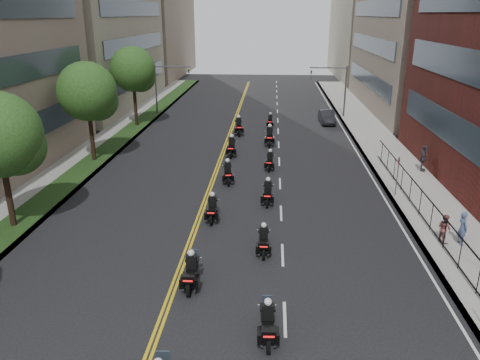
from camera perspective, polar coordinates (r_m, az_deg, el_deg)
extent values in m
cube|color=gray|center=(37.85, 18.25, 1.98)|extent=(4.00, 90.00, 0.15)
cube|color=gray|center=(39.42, -17.89, 2.70)|extent=(4.00, 90.00, 0.15)
cube|color=#1B3B15|center=(39.10, -16.81, 2.83)|extent=(2.00, 90.00, 0.04)
cube|color=#333F4C|center=(30.24, 26.03, 3.42)|extent=(0.12, 25.80, 1.80)
cube|color=#333F4C|center=(29.52, 27.19, 10.88)|extent=(0.12, 25.80, 1.80)
cube|color=#333F4C|center=(59.58, 15.28, 11.82)|extent=(0.12, 24.08, 1.80)
cube|color=#333F4C|center=(59.21, 15.63, 15.65)|extent=(0.12, 24.08, 1.80)
cube|color=#333F4C|center=(59.12, 16.01, 19.51)|extent=(0.12, 24.08, 1.80)
cube|color=gray|center=(90.05, 17.17, 20.17)|extent=(15.00, 28.00, 26.00)
cube|color=#333F4C|center=(32.49, -26.76, 4.31)|extent=(0.12, 25.80, 1.80)
cube|color=#333F4C|center=(60.75, -12.12, 12.21)|extent=(0.12, 24.08, 1.80)
cube|color=#333F4C|center=(60.39, -12.40, 15.97)|extent=(0.12, 24.08, 1.80)
cube|color=#333F4C|center=(60.29, -12.69, 19.76)|extent=(0.12, 24.08, 1.80)
cube|color=gray|center=(91.37, -12.45, 20.53)|extent=(16.00, 28.00, 26.00)
cube|color=black|center=(25.36, 23.18, -3.61)|extent=(0.05, 28.00, 0.05)
cube|color=black|center=(25.86, 22.80, -6.26)|extent=(0.05, 28.00, 0.05)
cylinder|color=black|center=(27.29, -26.52, -0.67)|extent=(0.32, 0.32, 4.83)
sphere|color=#1E4316|center=(26.75, -25.67, 3.75)|extent=(3.08, 3.08, 3.08)
cylinder|color=black|center=(37.61, -17.69, 5.86)|extent=(0.32, 0.32, 5.11)
sphere|color=#1E4316|center=(37.07, -18.16, 10.24)|extent=(4.40, 4.40, 4.40)
sphere|color=#1E4316|center=(37.33, -16.95, 9.28)|extent=(3.08, 3.08, 3.08)
cylinder|color=black|center=(48.70, -12.68, 9.45)|extent=(0.32, 0.32, 5.39)
sphere|color=#1E4316|center=(48.28, -12.96, 13.05)|extent=(4.40, 4.40, 4.40)
sphere|color=#1E4316|center=(48.58, -12.06, 12.24)|extent=(3.08, 3.08, 3.08)
cylinder|color=#3F3F44|center=(53.23, 12.70, 10.41)|extent=(0.18, 0.18, 5.60)
cylinder|color=#3F3F44|center=(52.63, 10.71, 13.30)|extent=(4.00, 0.14, 0.14)
imported|color=black|center=(52.55, 8.66, 12.53)|extent=(0.16, 0.20, 1.00)
cylinder|color=#3F3F44|center=(54.22, -10.20, 10.73)|extent=(0.18, 0.18, 5.60)
cylinder|color=#3F3F44|center=(53.44, -8.24, 13.53)|extent=(4.00, 0.14, 0.14)
imported|color=black|center=(53.19, -6.25, 12.71)|extent=(0.16, 0.20, 1.00)
cylinder|color=black|center=(16.86, 3.47, -19.38)|extent=(0.17, 0.65, 0.65)
cylinder|color=black|center=(18.06, 3.26, -16.34)|extent=(0.17, 0.65, 0.65)
cube|color=black|center=(17.29, 3.38, -17.11)|extent=(0.47, 1.30, 0.38)
cube|color=silver|center=(17.46, 3.36, -17.59)|extent=(0.39, 0.54, 0.29)
cube|color=black|center=(16.55, 3.51, -18.05)|extent=(0.52, 0.43, 0.30)
cube|color=red|center=(16.40, 3.54, -18.53)|extent=(0.38, 0.05, 0.07)
cube|color=black|center=(17.05, 3.41, -15.73)|extent=(0.43, 0.29, 0.59)
sphere|color=silver|center=(16.83, 3.43, -14.60)|extent=(0.28, 0.28, 0.28)
cylinder|color=black|center=(19.68, -6.24, -13.04)|extent=(0.15, 0.67, 0.67)
cylinder|color=black|center=(21.01, -5.56, -10.73)|extent=(0.15, 0.67, 0.67)
cube|color=black|center=(20.20, -5.92, -11.18)|extent=(0.43, 1.34, 0.39)
cube|color=silver|center=(20.36, -5.87, -11.66)|extent=(0.38, 0.55, 0.30)
cube|color=black|center=(19.41, -6.30, -11.76)|extent=(0.52, 0.42, 0.32)
cube|color=red|center=(19.25, -6.40, -12.13)|extent=(0.39, 0.04, 0.07)
cube|color=black|center=(19.99, -5.95, -9.89)|extent=(0.44, 0.28, 0.61)
sphere|color=silver|center=(19.80, -5.98, -8.83)|extent=(0.29, 0.29, 0.29)
cylinder|color=black|center=(22.19, 2.87, -8.95)|extent=(0.14, 0.63, 0.62)
cylinder|color=black|center=(23.49, 2.88, -7.24)|extent=(0.14, 0.63, 0.62)
cube|color=black|center=(22.72, 2.89, -7.50)|extent=(0.41, 1.25, 0.37)
cube|color=silver|center=(22.86, 2.88, -7.91)|extent=(0.36, 0.51, 0.28)
cube|color=black|center=(21.97, 2.90, -7.86)|extent=(0.48, 0.39, 0.29)
cube|color=red|center=(21.81, 2.90, -8.13)|extent=(0.37, 0.04, 0.06)
cube|color=black|center=(22.56, 2.91, -6.41)|extent=(0.41, 0.27, 0.57)
sphere|color=silver|center=(22.40, 2.92, -5.51)|extent=(0.27, 0.27, 0.27)
cylinder|color=black|center=(25.61, -3.52, -4.84)|extent=(0.16, 0.66, 0.65)
cylinder|color=black|center=(27.01, -3.23, -3.49)|extent=(0.16, 0.66, 0.65)
cube|color=black|center=(26.20, -3.39, -3.61)|extent=(0.45, 1.31, 0.38)
cube|color=silver|center=(26.33, -3.37, -4.01)|extent=(0.39, 0.54, 0.29)
cube|color=black|center=(25.40, -3.55, -3.82)|extent=(0.52, 0.42, 0.31)
cube|color=red|center=(25.23, -3.59, -4.04)|extent=(0.39, 0.04, 0.07)
cube|color=black|center=(26.06, -3.40, -2.60)|extent=(0.43, 0.29, 0.60)
sphere|color=silver|center=(25.91, -3.41, -1.76)|extent=(0.28, 0.28, 0.28)
cylinder|color=black|center=(27.82, 3.32, -2.77)|extent=(0.16, 0.67, 0.67)
cylinder|color=black|center=(29.27, 3.46, -1.60)|extent=(0.16, 0.67, 0.67)
cube|color=black|center=(28.44, 3.41, -1.66)|extent=(0.45, 1.33, 0.39)
cube|color=silver|center=(28.57, 3.40, -2.04)|extent=(0.39, 0.55, 0.29)
cube|color=black|center=(27.63, 3.35, -1.79)|extent=(0.52, 0.43, 0.31)
cube|color=red|center=(27.45, 3.33, -1.99)|extent=(0.39, 0.04, 0.07)
cube|color=black|center=(28.32, 3.43, -0.70)|extent=(0.44, 0.29, 0.61)
sphere|color=silver|center=(28.18, 3.45, 0.09)|extent=(0.28, 0.28, 0.28)
cylinder|color=black|center=(31.26, -1.44, -0.16)|extent=(0.23, 0.69, 0.68)
cylinder|color=black|center=(32.76, -1.56, 0.79)|extent=(0.23, 0.69, 0.68)
cube|color=black|center=(31.91, -1.51, 0.80)|extent=(0.59, 1.39, 0.40)
cube|color=silver|center=(32.03, -1.51, 0.44)|extent=(0.45, 0.59, 0.30)
cube|color=black|center=(31.08, -1.45, 0.74)|extent=(0.57, 0.48, 0.32)
cube|color=red|center=(30.89, -1.43, 0.58)|extent=(0.40, 0.08, 0.07)
cube|color=black|center=(31.80, -1.52, 1.67)|extent=(0.47, 0.33, 0.62)
sphere|color=silver|center=(31.69, -1.53, 2.40)|extent=(0.29, 0.29, 0.29)
cylinder|color=black|center=(34.07, 3.56, 1.46)|extent=(0.18, 0.63, 0.62)
cylinder|color=black|center=(35.46, 3.77, 2.19)|extent=(0.18, 0.63, 0.62)
cube|color=black|center=(34.69, 3.67, 2.24)|extent=(0.48, 1.26, 0.37)
cube|color=silver|center=(34.79, 3.67, 1.93)|extent=(0.39, 0.53, 0.27)
cube|color=black|center=(33.92, 3.57, 2.22)|extent=(0.50, 0.42, 0.29)
cube|color=red|center=(33.75, 3.54, 2.10)|extent=(0.37, 0.06, 0.06)
cube|color=black|center=(34.60, 3.70, 2.98)|extent=(0.42, 0.29, 0.57)
sphere|color=silver|center=(34.50, 3.71, 3.60)|extent=(0.27, 0.27, 0.27)
cylinder|color=black|center=(37.22, -1.13, 3.16)|extent=(0.15, 0.72, 0.72)
cylinder|color=black|center=(38.84, -0.91, 3.86)|extent=(0.15, 0.72, 0.72)
cube|color=black|center=(37.95, -1.02, 3.95)|extent=(0.45, 1.43, 0.42)
cube|color=silver|center=(38.06, -1.01, 3.62)|extent=(0.40, 0.58, 0.32)
cube|color=black|center=(37.07, -1.14, 3.97)|extent=(0.55, 0.45, 0.34)
cube|color=red|center=(36.86, -1.17, 3.85)|extent=(0.42, 0.03, 0.07)
cube|color=black|center=(37.86, -1.02, 4.74)|extent=(0.47, 0.30, 0.66)
sphere|color=silver|center=(37.76, -1.02, 5.40)|extent=(0.31, 0.31, 0.31)
cylinder|color=black|center=(40.40, 3.61, 4.48)|extent=(0.16, 0.76, 0.76)
cylinder|color=black|center=(42.12, 3.63, 5.11)|extent=(0.16, 0.76, 0.76)
cube|color=black|center=(41.18, 3.63, 5.22)|extent=(0.47, 1.50, 0.45)
cube|color=silver|center=(41.30, 3.62, 4.90)|extent=(0.42, 0.61, 0.33)
cube|color=black|center=(40.25, 3.62, 5.27)|extent=(0.58, 0.47, 0.36)
cube|color=red|center=(40.03, 3.62, 5.16)|extent=(0.45, 0.03, 0.08)
cube|color=black|center=(41.10, 3.64, 5.99)|extent=(0.49, 0.31, 0.69)
sphere|color=silver|center=(41.00, 3.66, 6.63)|extent=(0.32, 0.32, 0.32)
cylinder|color=black|center=(43.97, -0.11, 5.78)|extent=(0.24, 0.77, 0.76)
cylinder|color=black|center=(45.71, -0.22, 6.32)|extent=(0.24, 0.77, 0.76)
cube|color=black|center=(44.77, -0.17, 6.44)|extent=(0.64, 1.55, 0.45)
cube|color=silver|center=(44.88, -0.17, 6.14)|extent=(0.49, 0.66, 0.34)
cube|color=black|center=(43.84, -0.11, 6.52)|extent=(0.63, 0.53, 0.36)
cube|color=red|center=(43.62, -0.10, 6.42)|extent=(0.45, 0.09, 0.08)
cube|color=black|center=(44.70, -0.17, 7.16)|extent=(0.52, 0.37, 0.69)
sphere|color=silver|center=(44.61, -0.17, 7.75)|extent=(0.32, 0.32, 0.32)
cylinder|color=black|center=(47.18, 3.66, 6.61)|extent=(0.14, 0.62, 0.62)
cylinder|color=black|center=(48.59, 3.72, 6.99)|extent=(0.14, 0.62, 0.62)
cube|color=black|center=(47.83, 3.70, 7.10)|extent=(0.41, 1.23, 0.36)
cube|color=silver|center=(47.92, 3.69, 6.87)|extent=(0.36, 0.51, 0.27)
cube|color=black|center=(47.08, 3.67, 7.17)|extent=(0.48, 0.39, 0.29)
cube|color=red|center=(46.90, 3.67, 7.10)|extent=(0.36, 0.04, 0.06)
cube|color=black|center=(47.78, 3.71, 7.64)|extent=(0.40, 0.26, 0.56)
sphere|color=silver|center=(47.71, 3.72, 8.09)|extent=(0.26, 0.26, 0.26)
imported|color=black|center=(50.39, 10.55, 7.58)|extent=(1.56, 4.09, 1.33)
imported|color=#43547C|center=(25.49, 25.49, -5.31)|extent=(0.50, 0.68, 1.70)
imported|color=brown|center=(25.40, 23.64, -5.41)|extent=(0.78, 0.87, 1.46)
imported|color=#393940|center=(36.15, 21.45, 2.49)|extent=(0.83, 1.20, 1.90)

